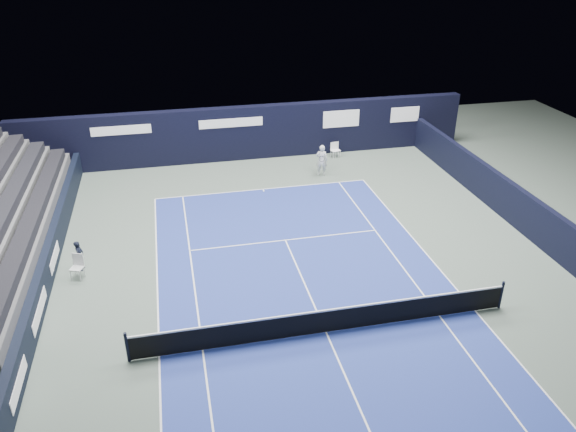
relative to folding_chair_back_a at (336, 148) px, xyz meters
The scene contains 12 objects.
ground 14.53m from the folding_chair_back_a, 110.50° to the right, with size 48.00×48.00×0.00m, color #4D5C51.
court_surface 16.41m from the folding_chair_back_a, 108.05° to the right, with size 10.97×23.77×0.01m, color navy.
enclosure_wall_right 11.03m from the folding_chair_back_a, 60.57° to the right, with size 0.30×22.00×1.80m, color black.
folding_chair_back_a is the anchor object (origin of this frame).
folding_chair_back_b 0.15m from the folding_chair_back_a, 162.81° to the right, with size 0.46×0.45×0.88m.
line_judge_chair 16.97m from the folding_chair_back_a, 142.68° to the right, with size 0.57×0.56×1.01m.
line_judge 16.59m from the folding_chair_back_a, 144.25° to the right, with size 0.46×0.30×1.25m, color black.
court_markings 16.41m from the folding_chair_back_a, 108.05° to the right, with size 11.03×23.83×0.00m.
tennis_net 16.41m from the folding_chair_back_a, 108.05° to the right, with size 12.90×0.10×1.10m.
back_sponsor_wall 5.26m from the folding_chair_back_a, 169.95° to the left, with size 26.00×0.63×3.10m.
side_barrier_left 17.47m from the folding_chair_back_a, 146.58° to the right, with size 0.33×22.00×1.20m.
tennis_player 3.01m from the folding_chair_back_a, 122.63° to the right, with size 0.72×0.91×1.72m.
Camera 1 is at (-4.49, -14.29, 12.06)m, focal length 35.00 mm.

